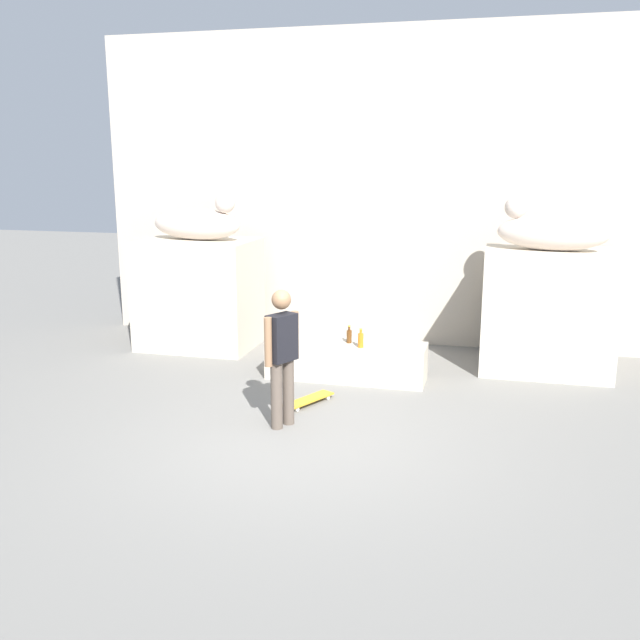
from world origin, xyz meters
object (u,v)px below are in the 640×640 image
(skateboard, at_px, (309,399))
(bottle_brown, at_px, (349,336))
(bottle_orange, at_px, (361,340))
(bottle_green, at_px, (294,335))
(bottle_clear, at_px, (289,327))
(skater, at_px, (282,352))
(statue_reclining_left, at_px, (198,223))
(statue_reclining_right, at_px, (550,231))

(skateboard, relative_size, bottle_brown, 3.11)
(skateboard, distance_m, bottle_orange, 1.24)
(bottle_green, bearing_deg, bottle_orange, -1.84)
(skateboard, height_order, bottle_green, bottle_green)
(bottle_orange, bearing_deg, bottle_clear, 160.84)
(bottle_green, distance_m, bottle_orange, 0.99)
(bottle_clear, bearing_deg, skater, -75.20)
(statue_reclining_left, height_order, skater, statue_reclining_left)
(skateboard, relative_size, bottle_green, 2.89)
(statue_reclining_left, relative_size, skateboard, 2.07)
(statue_reclining_right, distance_m, bottle_orange, 3.25)
(skater, bearing_deg, statue_reclining_right, 163.17)
(skater, xyz_separation_m, bottle_brown, (0.39, 1.98, -0.27))
(skater, xyz_separation_m, skateboard, (0.10, 0.81, -0.86))
(bottle_clear, distance_m, bottle_brown, 0.99)
(statue_reclining_right, bearing_deg, bottle_clear, 24.94)
(statue_reclining_right, bearing_deg, bottle_brown, 33.68)
(bottle_brown, height_order, bottle_green, bottle_green)
(bottle_brown, relative_size, bottle_green, 0.93)
(skateboard, xyz_separation_m, bottle_orange, (0.50, 0.96, 0.60))
(bottle_clear, distance_m, bottle_orange, 1.25)
(skater, distance_m, bottle_brown, 2.04)
(bottle_clear, bearing_deg, skateboard, -63.59)
(skateboard, bearing_deg, statue_reclining_right, 155.49)
(bottle_clear, height_order, bottle_brown, bottle_clear)
(skateboard, height_order, bottle_orange, bottle_orange)
(statue_reclining_right, xyz_separation_m, bottle_orange, (-2.53, -1.44, -1.44))
(statue_reclining_left, xyz_separation_m, bottle_green, (2.04, -1.40, -1.44))
(statue_reclining_right, xyz_separation_m, skater, (-3.13, -3.22, -1.19))
(bottle_orange, bearing_deg, statue_reclining_right, 29.74)
(statue_reclining_left, xyz_separation_m, bottle_orange, (3.04, -1.43, -1.44))
(bottle_brown, bearing_deg, statue_reclining_right, 24.33)
(bottle_clear, xyz_separation_m, bottle_green, (0.19, -0.38, -0.02))
(statue_reclining_right, relative_size, skateboard, 2.08)
(skater, height_order, bottle_clear, skater)
(skater, xyz_separation_m, bottle_clear, (-0.58, 2.18, -0.24))
(statue_reclining_right, bearing_deg, skater, 55.18)
(statue_reclining_right, height_order, bottle_brown, statue_reclining_right)
(statue_reclining_right, distance_m, skater, 4.64)
(skateboard, xyz_separation_m, bottle_green, (-0.50, 0.99, 0.60))
(skateboard, xyz_separation_m, bottle_brown, (0.29, 1.17, 0.59))
(bottle_brown, xyz_separation_m, bottle_orange, (0.21, -0.21, 0.01))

